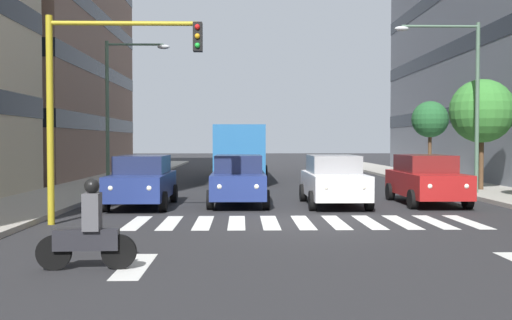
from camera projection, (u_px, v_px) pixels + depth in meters
ground_plane at (303, 222)px, 15.97m from camera, size 180.00×180.00×0.00m
crosswalk_markings at (303, 222)px, 15.97m from camera, size 9.45×2.80×0.01m
lane_arrow_1 at (135, 266)px, 10.38m from camera, size 0.50×2.20×0.01m
car_0 at (426, 179)px, 20.57m from camera, size 2.02×4.44×1.72m
car_1 at (334, 180)px, 20.13m from camera, size 2.02×4.44×1.72m
car_2 at (238, 179)px, 20.42m from camera, size 2.02×4.44×1.72m
car_3 at (142, 180)px, 19.81m from camera, size 2.02×4.44×1.72m
bus_behind_traffic at (240, 147)px, 32.93m from camera, size 2.78×10.50×3.00m
motorcycle_with_rider at (88, 232)px, 10.08m from camera, size 1.70×0.37×1.57m
traffic_light_gantry at (94, 85)px, 15.46m from camera, size 4.10×0.36×5.50m
street_lamp_left at (462, 87)px, 23.33m from camera, size 3.41×0.28×6.75m
street_lamp_right at (118, 97)px, 26.44m from camera, size 2.89×0.28×6.54m
street_tree_1 at (482, 111)px, 24.96m from camera, size 2.70×2.70×4.69m
street_tree_2 at (430, 120)px, 32.41m from camera, size 2.01×2.01×4.26m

